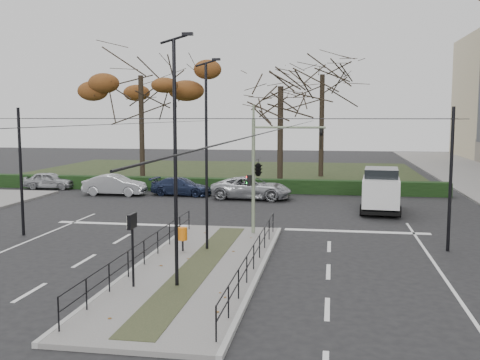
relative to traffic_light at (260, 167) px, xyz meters
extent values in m
plane|color=black|center=(-1.46, -3.69, -3.26)|extent=(140.00, 140.00, 0.00)
cube|color=slate|center=(-1.46, -6.19, -3.19)|extent=(4.40, 15.00, 0.14)
cube|color=black|center=(-7.46, 28.31, -3.21)|extent=(38.00, 26.00, 0.10)
cube|color=black|center=(-7.46, 14.91, -2.76)|extent=(38.00, 1.00, 1.00)
cylinder|color=black|center=(-3.51, -12.89, -2.67)|extent=(0.04, 0.04, 0.90)
cylinder|color=black|center=(-3.51, 0.31, -2.67)|extent=(0.04, 0.04, 0.90)
cylinder|color=black|center=(0.59, -12.89, -2.67)|extent=(0.04, 0.04, 0.90)
cylinder|color=black|center=(0.59, 0.31, -2.67)|extent=(0.04, 0.04, 0.90)
cylinder|color=black|center=(-3.51, -6.29, -2.22)|extent=(0.04, 13.20, 0.04)
cylinder|color=black|center=(0.59, -6.29, -2.22)|extent=(0.04, 13.20, 0.04)
cylinder|color=black|center=(-11.06, -1.69, -0.26)|extent=(0.14, 0.14, 6.00)
cylinder|color=black|center=(8.14, -1.69, -0.26)|extent=(0.14, 0.14, 6.00)
cylinder|color=black|center=(-1.46, -2.69, 2.24)|extent=(20.00, 0.02, 0.02)
cylinder|color=black|center=(-1.46, -0.69, 2.24)|extent=(20.00, 0.02, 0.02)
cylinder|color=black|center=(-4.96, -5.69, 2.04)|extent=(0.02, 34.00, 0.02)
cylinder|color=black|center=(2.04, -5.69, 2.04)|extent=(0.02, 34.00, 0.02)
cylinder|color=slate|center=(-0.31, 0.00, -0.44)|extent=(0.17, 0.17, 5.37)
cylinder|color=slate|center=(1.34, 0.00, 1.83)|extent=(3.30, 0.10, 0.10)
imported|color=black|center=(2.78, 0.00, 1.31)|extent=(0.16, 0.19, 0.93)
imported|color=black|center=(-0.09, 0.00, -0.03)|extent=(0.47, 2.06, 0.83)
cube|color=black|center=(-0.50, 0.00, -0.65)|extent=(0.23, 0.17, 0.52)
sphere|color=#FF0C0C|center=(-0.60, 0.00, -0.49)|extent=(0.11, 0.11, 0.11)
sphere|color=#0CE533|center=(-0.60, 0.00, -0.77)|extent=(0.11, 0.11, 0.11)
cylinder|color=black|center=(-2.64, -4.05, -2.89)|extent=(0.08, 0.08, 0.48)
cylinder|color=orange|center=(-2.64, -4.05, -2.41)|extent=(0.38, 0.38, 0.52)
cylinder|color=black|center=(-2.96, -8.94, -1.99)|extent=(0.08, 0.08, 2.26)
cube|color=black|center=(-2.96, -8.94, -0.98)|extent=(0.11, 0.62, 0.47)
cube|color=silver|center=(-3.03, -8.94, -0.98)|extent=(0.02, 0.54, 0.40)
cylinder|color=black|center=(-1.60, -8.63, 0.79)|extent=(0.12, 0.12, 7.83)
cube|color=black|center=(-1.16, -8.63, 4.86)|extent=(0.34, 0.14, 0.10)
cylinder|color=black|center=(-1.74, -3.55, 0.66)|extent=(0.11, 0.11, 7.57)
cube|color=black|center=(-1.32, -3.55, 4.58)|extent=(0.33, 0.13, 0.09)
imported|color=#A1A3A8|center=(-18.21, 14.31, -2.60)|extent=(3.99, 1.89, 1.32)
imported|color=#A1A3A8|center=(-11.93, 11.85, -2.54)|extent=(4.44, 1.57, 1.46)
imported|color=#1A233E|center=(-7.24, 12.52, -2.63)|extent=(4.52, 2.20, 1.27)
imported|color=#A1A3A8|center=(-2.05, 11.59, -2.51)|extent=(5.56, 2.82, 1.50)
cube|color=silver|center=(6.15, 7.72, -1.99)|extent=(2.41, 4.97, 1.56)
cube|color=black|center=(6.15, 7.72, -1.05)|extent=(2.07, 2.80, 0.73)
cube|color=black|center=(6.15, 7.72, -2.96)|extent=(2.46, 5.07, 0.18)
cylinder|color=black|center=(7.03, 6.05, -2.93)|extent=(0.27, 0.68, 0.66)
cylinder|color=black|center=(5.01, 6.21, -2.93)|extent=(0.27, 0.68, 0.66)
cylinder|color=black|center=(7.29, 9.22, -2.93)|extent=(0.27, 0.68, 0.66)
cylinder|color=black|center=(5.27, 9.39, -2.93)|extent=(0.27, 0.68, 0.66)
cylinder|color=black|center=(-13.18, 21.36, 1.33)|extent=(0.44, 0.44, 9.00)
ellipsoid|color=#542713|center=(-13.18, 21.36, 5.83)|extent=(10.20, 10.20, 5.65)
cylinder|color=black|center=(2.30, 25.98, 1.45)|extent=(0.44, 0.44, 9.23)
cylinder|color=black|center=(-0.67, 17.37, 0.71)|extent=(0.44, 0.44, 7.76)
camera|label=1|loc=(3.30, -25.75, 2.36)|focal=42.00mm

